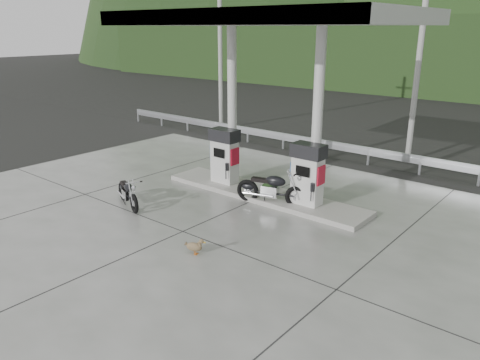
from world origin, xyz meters
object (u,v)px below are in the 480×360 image
Objects in this scene: gas_pump_left at (225,156)px; duck at (194,247)px; gas_pump_right at (308,174)px; motorcycle_right at (272,189)px; motorcycle_left at (128,193)px.

duck is (2.73, -4.21, -0.87)m from gas_pump_left.
motorcycle_right is at bearing -155.51° from gas_pump_right.
motorcycle_right reaches higher than duck.
motorcycle_right is (3.26, 2.80, 0.09)m from motorcycle_left.
duck is (3.74, -0.98, -0.23)m from motorcycle_left.
gas_pump_right reaches higher than motorcycle_right.
gas_pump_left is 3.44m from motorcycle_left.
motorcycle_left is at bearing -142.50° from gas_pump_right.
gas_pump_left is 3.68× the size of duck.
motorcycle_right is at bearing -10.90° from gas_pump_left.
gas_pump_left is 1.00× the size of gas_pump_right.
gas_pump_right reaches higher than duck.
gas_pump_left reaches higher than motorcycle_right.
motorcycle_right is 4.30× the size of duck.
gas_pump_right is at bearing 59.23° from motorcycle_left.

